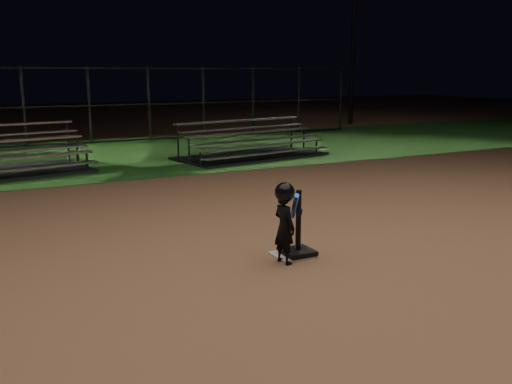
% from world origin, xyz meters
% --- Properties ---
extents(ground, '(80.00, 80.00, 0.00)m').
position_xyz_m(ground, '(0.00, 0.00, 0.00)').
color(ground, '#9B6746').
rests_on(ground, ground).
extents(grass_strip, '(60.00, 8.00, 0.01)m').
position_xyz_m(grass_strip, '(0.00, 10.00, 0.01)').
color(grass_strip, '#21541B').
rests_on(grass_strip, ground).
extents(home_plate, '(0.45, 0.45, 0.02)m').
position_xyz_m(home_plate, '(0.00, 0.00, 0.01)').
color(home_plate, beige).
rests_on(home_plate, ground).
extents(batting_tee, '(0.38, 0.38, 0.84)m').
position_xyz_m(batting_tee, '(0.07, -0.04, 0.18)').
color(batting_tee, black).
rests_on(batting_tee, home_plate).
extents(child_batter, '(0.41, 0.61, 1.02)m').
position_xyz_m(child_batter, '(-0.21, -0.19, 0.54)').
color(child_batter, black).
rests_on(child_batter, ground).
extents(bleacher_right, '(4.36, 2.65, 1.00)m').
position_xyz_m(bleacher_right, '(3.35, 7.84, 0.21)').
color(bleacher_right, '#B8B8BD').
rests_on(bleacher_right, ground).
extents(backstop_fence, '(20.08, 0.08, 2.50)m').
position_xyz_m(backstop_fence, '(0.00, 13.00, 1.25)').
color(backstop_fence, '#38383D').
rests_on(backstop_fence, ground).
extents(light_pole_right, '(0.90, 0.53, 8.30)m').
position_xyz_m(light_pole_right, '(12.00, 14.94, 4.95)').
color(light_pole_right, '#2D2D30').
rests_on(light_pole_right, ground).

